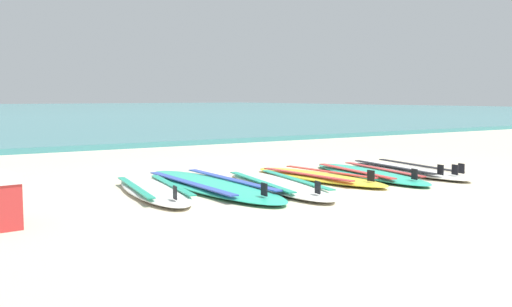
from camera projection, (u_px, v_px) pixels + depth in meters
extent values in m
plane|color=beige|center=(317.00, 185.00, 6.06)|extent=(80.00, 80.00, 0.00)
ellipsoid|color=silver|center=(153.00, 190.00, 5.53)|extent=(0.83, 2.01, 0.07)
cube|color=teal|center=(135.00, 187.00, 5.46)|extent=(0.31, 1.36, 0.01)
cube|color=teal|center=(172.00, 185.00, 5.60)|extent=(0.31, 1.36, 0.01)
cube|color=black|center=(175.00, 193.00, 4.83)|extent=(0.03, 0.09, 0.11)
ellipsoid|color=#2DB793|center=(210.00, 185.00, 5.85)|extent=(0.73, 2.58, 0.07)
cube|color=#334CB2|center=(189.00, 183.00, 5.73)|extent=(0.15, 1.80, 0.01)
cube|color=#334CB2|center=(230.00, 179.00, 5.97)|extent=(0.15, 1.80, 0.01)
cube|color=black|center=(264.00, 189.00, 5.00)|extent=(0.01, 0.09, 0.11)
ellipsoid|color=silver|center=(278.00, 184.00, 5.90)|extent=(0.96, 2.22, 0.07)
cube|color=teal|center=(260.00, 181.00, 5.82)|extent=(0.37, 1.50, 0.01)
cube|color=teal|center=(295.00, 179.00, 5.97)|extent=(0.37, 1.50, 0.01)
cube|color=black|center=(318.00, 187.00, 5.11)|extent=(0.03, 0.09, 0.11)
ellipsoid|color=yellow|center=(318.00, 177.00, 6.46)|extent=(0.64, 1.97, 0.07)
cube|color=#D13838|center=(306.00, 174.00, 6.35)|extent=(0.18, 1.36, 0.01)
cube|color=#D13838|center=(329.00, 172.00, 6.57)|extent=(0.18, 1.36, 0.01)
cube|color=black|center=(371.00, 176.00, 5.86)|extent=(0.02, 0.09, 0.11)
ellipsoid|color=#2DB793|center=(368.00, 173.00, 6.73)|extent=(0.87, 2.14, 0.07)
cube|color=#D13838|center=(354.00, 171.00, 6.65)|extent=(0.32, 1.45, 0.01)
cube|color=#D13838|center=(382.00, 169.00, 6.80)|extent=(0.32, 1.45, 0.01)
cube|color=black|center=(414.00, 174.00, 5.98)|extent=(0.03, 0.09, 0.11)
ellipsoid|color=silver|center=(405.00, 169.00, 7.11)|extent=(0.86, 2.18, 0.07)
cube|color=black|center=(393.00, 167.00, 7.02)|extent=(0.31, 1.48, 0.01)
cube|color=black|center=(418.00, 165.00, 7.18)|extent=(0.31, 1.48, 0.01)
cube|color=black|center=(455.00, 170.00, 6.35)|extent=(0.03, 0.09, 0.11)
cube|color=black|center=(440.00, 170.00, 6.34)|extent=(0.03, 0.09, 0.11)
cube|color=black|center=(461.00, 168.00, 6.46)|extent=(0.03, 0.09, 0.11)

